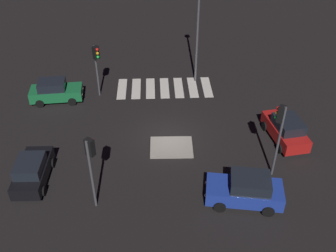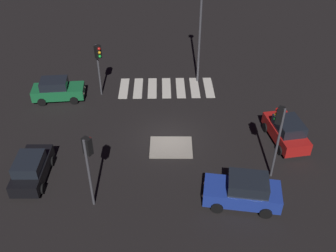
{
  "view_description": "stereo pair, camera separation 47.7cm",
  "coord_description": "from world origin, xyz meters",
  "px_view_note": "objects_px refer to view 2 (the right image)",
  "views": [
    {
      "loc": [
        0.87,
        20.48,
        16.03
      ],
      "look_at": [
        0.0,
        0.0,
        1.0
      ],
      "focal_mm": 41.2,
      "sensor_mm": 36.0,
      "label": 1
    },
    {
      "loc": [
        0.4,
        20.49,
        16.03
      ],
      "look_at": [
        0.0,
        0.0,
        1.0
      ],
      "focal_mm": 41.2,
      "sensor_mm": 36.0,
      "label": 2
    }
  ],
  "objects_px": {
    "car_green": "(57,90)",
    "traffic_island": "(171,147)",
    "car_red": "(286,131)",
    "traffic_light_north": "(88,156)",
    "traffic_light_west": "(279,126)",
    "car_black": "(32,168)",
    "street_lamp": "(201,11)",
    "traffic_light_east": "(98,58)",
    "car_blue": "(243,191)"
  },
  "relations": [
    {
      "from": "car_green",
      "to": "traffic_island",
      "type": "bearing_deg",
      "value": -40.24
    },
    {
      "from": "car_red",
      "to": "traffic_light_north",
      "type": "distance_m",
      "value": 13.19
    },
    {
      "from": "traffic_island",
      "to": "traffic_light_west",
      "type": "height_order",
      "value": "traffic_light_west"
    },
    {
      "from": "car_black",
      "to": "car_red",
      "type": "height_order",
      "value": "car_red"
    },
    {
      "from": "car_red",
      "to": "traffic_light_north",
      "type": "xyz_separation_m",
      "value": [
        11.86,
        5.19,
        2.53
      ]
    },
    {
      "from": "traffic_light_west",
      "to": "street_lamp",
      "type": "relative_size",
      "value": 0.54
    },
    {
      "from": "traffic_light_west",
      "to": "traffic_light_east",
      "type": "bearing_deg",
      "value": -8.46
    },
    {
      "from": "car_red",
      "to": "street_lamp",
      "type": "distance_m",
      "value": 10.95
    },
    {
      "from": "car_blue",
      "to": "car_red",
      "type": "distance_m",
      "value": 6.57
    },
    {
      "from": "car_blue",
      "to": "car_red",
      "type": "bearing_deg",
      "value": -115.88
    },
    {
      "from": "car_blue",
      "to": "street_lamp",
      "type": "bearing_deg",
      "value": -74.98
    },
    {
      "from": "car_green",
      "to": "traffic_light_north",
      "type": "xyz_separation_m",
      "value": [
        -4.26,
        10.8,
        2.55
      ]
    },
    {
      "from": "traffic_light_north",
      "to": "traffic_light_west",
      "type": "bearing_deg",
      "value": -42.92
    },
    {
      "from": "car_green",
      "to": "car_blue",
      "type": "relative_size",
      "value": 0.92
    },
    {
      "from": "car_green",
      "to": "car_blue",
      "type": "height_order",
      "value": "car_blue"
    },
    {
      "from": "car_black",
      "to": "traffic_light_east",
      "type": "xyz_separation_m",
      "value": [
        -2.94,
        -9.42,
        2.37
      ]
    },
    {
      "from": "traffic_island",
      "to": "traffic_light_north",
      "type": "height_order",
      "value": "traffic_light_north"
    },
    {
      "from": "car_green",
      "to": "car_red",
      "type": "height_order",
      "value": "car_red"
    },
    {
      "from": "car_green",
      "to": "car_blue",
      "type": "bearing_deg",
      "value": -46.0
    },
    {
      "from": "car_black",
      "to": "traffic_light_north",
      "type": "height_order",
      "value": "traffic_light_north"
    },
    {
      "from": "traffic_light_north",
      "to": "traffic_light_east",
      "type": "bearing_deg",
      "value": 40.56
    },
    {
      "from": "car_black",
      "to": "car_red",
      "type": "distance_m",
      "value": 16.08
    },
    {
      "from": "traffic_light_west",
      "to": "car_red",
      "type": "bearing_deg",
      "value": -87.49
    },
    {
      "from": "traffic_island",
      "to": "car_blue",
      "type": "xyz_separation_m",
      "value": [
        -3.78,
        4.78,
        0.8
      ]
    },
    {
      "from": "car_blue",
      "to": "street_lamp",
      "type": "distance_m",
      "value": 14.55
    },
    {
      "from": "car_green",
      "to": "traffic_light_east",
      "type": "xyz_separation_m",
      "value": [
        -3.31,
        -0.55,
        2.35
      ]
    },
    {
      "from": "traffic_light_east",
      "to": "car_black",
      "type": "bearing_deg",
      "value": -59.27
    },
    {
      "from": "traffic_light_west",
      "to": "street_lamp",
      "type": "height_order",
      "value": "street_lamp"
    },
    {
      "from": "traffic_island",
      "to": "traffic_light_east",
      "type": "relative_size",
      "value": 0.66
    },
    {
      "from": "traffic_light_east",
      "to": "traffic_light_west",
      "type": "relative_size",
      "value": 0.88
    },
    {
      "from": "traffic_island",
      "to": "car_green",
      "type": "relative_size",
      "value": 0.7
    },
    {
      "from": "car_green",
      "to": "car_red",
      "type": "xyz_separation_m",
      "value": [
        -16.12,
        5.61,
        0.03
      ]
    },
    {
      "from": "car_green",
      "to": "car_black",
      "type": "distance_m",
      "value": 8.88
    },
    {
      "from": "traffic_island",
      "to": "traffic_light_east",
      "type": "height_order",
      "value": "traffic_light_east"
    },
    {
      "from": "traffic_island",
      "to": "traffic_light_north",
      "type": "relative_size",
      "value": 0.62
    },
    {
      "from": "traffic_island",
      "to": "street_lamp",
      "type": "height_order",
      "value": "street_lamp"
    },
    {
      "from": "car_green",
      "to": "traffic_light_west",
      "type": "distance_m",
      "value": 17.05
    },
    {
      "from": "car_red",
      "to": "traffic_island",
      "type": "bearing_deg",
      "value": 85.51
    },
    {
      "from": "traffic_light_east",
      "to": "traffic_light_west",
      "type": "height_order",
      "value": "traffic_light_west"
    },
    {
      "from": "car_red",
      "to": "traffic_light_west",
      "type": "xyz_separation_m",
      "value": [
        1.78,
        3.17,
        2.76
      ]
    },
    {
      "from": "car_green",
      "to": "traffic_light_west",
      "type": "height_order",
      "value": "traffic_light_west"
    },
    {
      "from": "car_red",
      "to": "traffic_light_west",
      "type": "height_order",
      "value": "traffic_light_west"
    },
    {
      "from": "traffic_island",
      "to": "car_red",
      "type": "relative_size",
      "value": 0.66
    },
    {
      "from": "traffic_island",
      "to": "traffic_light_north",
      "type": "distance_m",
      "value": 7.11
    },
    {
      "from": "car_black",
      "to": "street_lamp",
      "type": "bearing_deg",
      "value": -41.85
    },
    {
      "from": "car_black",
      "to": "traffic_light_north",
      "type": "xyz_separation_m",
      "value": [
        -3.89,
        1.93,
        2.57
      ]
    },
    {
      "from": "traffic_island",
      "to": "car_green",
      "type": "distance_m",
      "value": 10.59
    },
    {
      "from": "traffic_island",
      "to": "car_black",
      "type": "bearing_deg",
      "value": 18.11
    },
    {
      "from": "car_red",
      "to": "street_lamp",
      "type": "bearing_deg",
      "value": 23.16
    },
    {
      "from": "car_red",
      "to": "traffic_light_north",
      "type": "bearing_deg",
      "value": 104.76
    }
  ]
}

